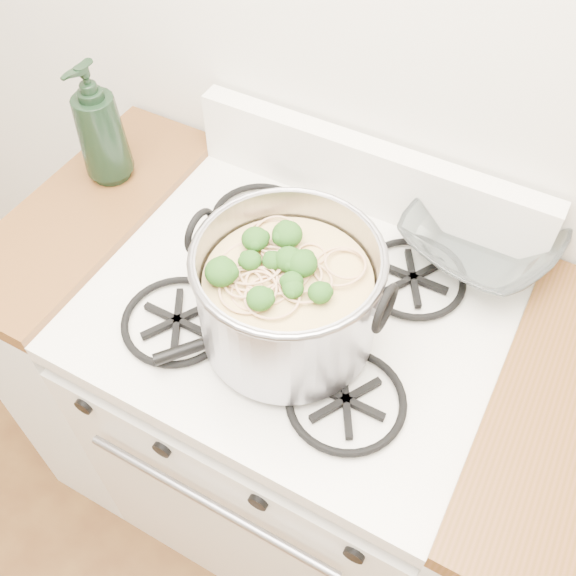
{
  "coord_description": "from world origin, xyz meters",
  "views": [
    {
      "loc": [
        0.33,
        0.61,
        1.86
      ],
      "look_at": [
        0.02,
        1.19,
        1.04
      ],
      "focal_mm": 40.0,
      "sensor_mm": 36.0,
      "label": 1
    }
  ],
  "objects_px": {
    "spatula": "(292,314)",
    "glass_bowl": "(479,246)",
    "gas_range": "(295,418)",
    "stock_pot": "(288,297)",
    "bottle": "(98,123)"
  },
  "relations": [
    {
      "from": "spatula",
      "to": "glass_bowl",
      "type": "height_order",
      "value": "glass_bowl"
    },
    {
      "from": "gas_range",
      "to": "spatula",
      "type": "height_order",
      "value": "spatula"
    },
    {
      "from": "stock_pot",
      "to": "bottle",
      "type": "distance_m",
      "value": 0.57
    },
    {
      "from": "gas_range",
      "to": "bottle",
      "type": "relative_size",
      "value": 3.43
    },
    {
      "from": "gas_range",
      "to": "spatula",
      "type": "bearing_deg",
      "value": -72.17
    },
    {
      "from": "glass_bowl",
      "to": "stock_pot",
      "type": "bearing_deg",
      "value": -124.22
    },
    {
      "from": "glass_bowl",
      "to": "bottle",
      "type": "bearing_deg",
      "value": -168.21
    },
    {
      "from": "spatula",
      "to": "glass_bowl",
      "type": "bearing_deg",
      "value": 91.55
    },
    {
      "from": "gas_range",
      "to": "bottle",
      "type": "height_order",
      "value": "bottle"
    },
    {
      "from": "stock_pot",
      "to": "gas_range",
      "type": "bearing_deg",
      "value": 106.24
    },
    {
      "from": "stock_pot",
      "to": "spatula",
      "type": "relative_size",
      "value": 1.1
    },
    {
      "from": "gas_range",
      "to": "bottle",
      "type": "distance_m",
      "value": 0.81
    },
    {
      "from": "spatula",
      "to": "stock_pot",
      "type": "bearing_deg",
      "value": -37.64
    },
    {
      "from": "gas_range",
      "to": "stock_pot",
      "type": "xyz_separation_m",
      "value": [
        0.02,
        -0.08,
        0.58
      ]
    },
    {
      "from": "glass_bowl",
      "to": "spatula",
      "type": "bearing_deg",
      "value": -127.32
    }
  ]
}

